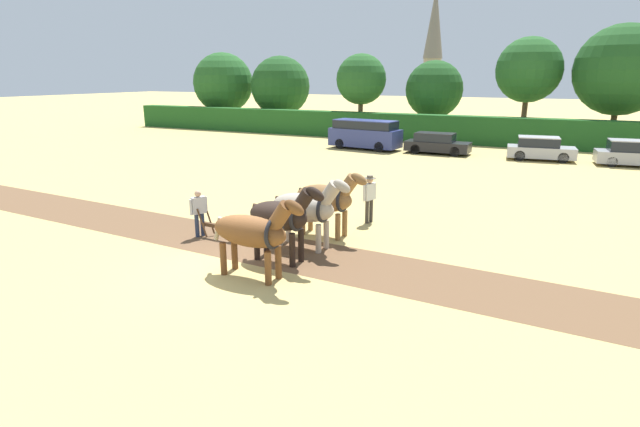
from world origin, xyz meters
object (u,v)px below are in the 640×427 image
object	(u,v)px
tree_far_left	(223,83)
tree_left	(280,86)
tree_center	(434,90)
draft_horse_trail_right	(327,198)
parked_van	(365,134)
tree_right	(621,70)
church_spire	(433,49)
draft_horse_lead_right	(282,216)
tree_center_left	(361,79)
draft_horse_trail_left	(306,207)
draft_horse_lead_left	(253,231)
plow	(224,231)
parked_car_center_left	(540,149)
farmer_beside_team	(369,195)
parked_car_center	(635,154)
parked_car_left	(437,144)
farmer_at_plow	(199,210)
tree_center_right	(529,70)

from	to	relation	value
tree_far_left	tree_left	distance (m)	7.07
tree_center	draft_horse_trail_right	size ratio (longest dim) A/B	2.38
parked_van	tree_right	bearing A→B (deg)	39.00
church_spire	tree_far_left	bearing A→B (deg)	-126.05
tree_center	draft_horse_lead_right	size ratio (longest dim) A/B	2.51
tree_center_left	draft_horse_trail_left	size ratio (longest dim) A/B	2.49
draft_horse_lead_left	plow	bearing A→B (deg)	142.73
parked_car_center_left	tree_center	bearing A→B (deg)	127.02
tree_center_left	draft_horse_lead_left	xyz separation A→B (m)	(9.93, -32.79, -3.65)
farmer_beside_team	parked_car_center	distance (m)	21.08
parked_car_left	plow	bearing A→B (deg)	-93.94
tree_center_left	parked_car_center	distance (m)	22.93
tree_center	draft_horse_lead_left	bearing A→B (deg)	-83.85
tree_left	parked_van	world-z (taller)	tree_left
draft_horse_trail_right	farmer_beside_team	world-z (taller)	draft_horse_trail_right
farmer_at_plow	farmer_beside_team	distance (m)	6.20
tree_far_left	draft_horse_trail_left	world-z (taller)	tree_far_left
tree_right	plow	bearing A→B (deg)	-111.98
draft_horse_lead_left	parked_car_center_left	bearing A→B (deg)	79.35
tree_left	tree_center_left	xyz separation A→B (m)	(9.65, -2.02, 0.72)
farmer_beside_team	draft_horse_lead_left	bearing A→B (deg)	-77.96
draft_horse_lead_left	farmer_at_plow	bearing A→B (deg)	151.62
tree_center_right	draft_horse_trail_right	bearing A→B (deg)	-96.86
tree_center_left	parked_van	xyz separation A→B (m)	(3.72, -8.41, -3.86)
parked_car_center_left	parked_car_center	xyz separation A→B (m)	(5.29, 0.06, 0.02)
church_spire	draft_horse_lead_left	world-z (taller)	church_spire
draft_horse_lead_right	farmer_at_plow	distance (m)	3.86
farmer_beside_team	parked_car_center	xyz separation A→B (m)	(10.20, 18.44, -0.32)
tree_center	tree_center_left	bearing A→B (deg)	-161.13
tree_center_right	tree_far_left	bearing A→B (deg)	-179.18
tree_left	draft_horse_trail_right	bearing A→B (deg)	-57.14
draft_horse_lead_left	farmer_at_plow	size ratio (longest dim) A/B	1.86
tree_center_right	plow	bearing A→B (deg)	-101.30
tree_center_right	draft_horse_trail_right	xyz separation A→B (m)	(-3.72, -30.89, -4.42)
draft_horse_trail_left	farmer_at_plow	size ratio (longest dim) A/B	1.80
tree_left	parked_car_center	xyz separation A→B (m)	(30.73, -10.03, -3.51)
parked_car_center	draft_horse_lead_right	bearing A→B (deg)	-121.44
tree_far_left	draft_horse_trail_left	size ratio (longest dim) A/B	2.65
tree_left	church_spire	distance (m)	25.44
plow	parked_car_center	distance (m)	26.45
parked_van	tree_center	bearing A→B (deg)	83.93
tree_center_left	parked_car_center	size ratio (longest dim) A/B	1.59
farmer_beside_team	farmer_at_plow	bearing A→B (deg)	-117.84
parked_van	tree_center_left	bearing A→B (deg)	120.88
draft_horse_trail_left	farmer_at_plow	distance (m)	3.88
tree_far_left	church_spire	xyz separation A→B (m)	(16.88, 23.19, 4.14)
tree_center_right	draft_horse_trail_right	distance (m)	31.43
draft_horse_lead_right	farmer_at_plow	world-z (taller)	draft_horse_lead_right
parked_car_center_left	tree_right	bearing A→B (deg)	58.98
tree_far_left	parked_car_center	distance (m)	39.24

